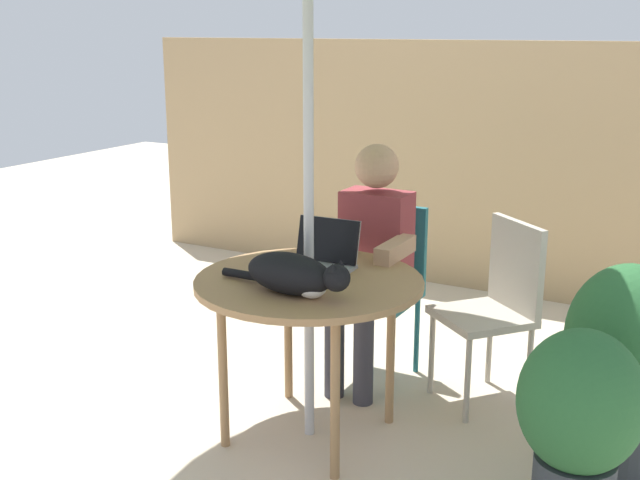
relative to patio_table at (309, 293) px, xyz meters
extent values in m
plane|color=beige|center=(0.00, 0.00, -0.68)|extent=(14.00, 14.00, 0.00)
cube|color=tan|center=(0.00, 2.40, 0.18)|extent=(5.40, 0.08, 1.72)
cylinder|color=#9E754C|center=(0.00, 0.00, 0.05)|extent=(1.00, 1.00, 0.03)
cylinder|color=#9E754C|center=(0.27, 0.27, -0.32)|extent=(0.04, 0.04, 0.71)
cylinder|color=#9E754C|center=(-0.27, 0.27, -0.32)|extent=(0.04, 0.04, 0.71)
cylinder|color=#9E754C|center=(-0.27, -0.27, -0.32)|extent=(0.04, 0.04, 0.71)
cylinder|color=#9E754C|center=(0.27, -0.27, -0.32)|extent=(0.04, 0.04, 0.71)
cylinder|color=#B7B7BC|center=(0.00, 0.00, 0.45)|extent=(0.04, 0.04, 2.26)
cube|color=#1E606B|center=(0.00, 0.70, -0.23)|extent=(0.40, 0.40, 0.04)
cube|color=#1E606B|center=(0.00, 0.88, 0.00)|extent=(0.40, 0.04, 0.44)
cylinder|color=#1E606B|center=(0.17, 0.87, -0.47)|extent=(0.03, 0.03, 0.43)
cylinder|color=#1E606B|center=(-0.17, 0.87, -0.47)|extent=(0.03, 0.03, 0.43)
cylinder|color=#1E606B|center=(-0.17, 0.53, -0.47)|extent=(0.03, 0.03, 0.43)
cylinder|color=#1E606B|center=(0.17, 0.53, -0.47)|extent=(0.03, 0.03, 0.43)
cube|color=#B2A899|center=(0.57, 0.68, -0.23)|extent=(0.56, 0.56, 0.04)
cube|color=#B2A899|center=(0.69, 0.82, 0.00)|extent=(0.33, 0.28, 0.44)
cylinder|color=#B2A899|center=(0.81, 0.70, -0.47)|extent=(0.03, 0.03, 0.43)
cylinder|color=#B2A899|center=(0.55, 0.92, -0.47)|extent=(0.03, 0.03, 0.43)
cylinder|color=#B2A899|center=(0.33, 0.66, -0.47)|extent=(0.03, 0.03, 0.43)
cylinder|color=#B2A899|center=(0.59, 0.44, -0.47)|extent=(0.03, 0.03, 0.43)
cube|color=maroon|center=(0.00, 0.70, 0.05)|extent=(0.34, 0.20, 0.54)
sphere|color=tan|center=(0.00, 0.69, 0.45)|extent=(0.22, 0.22, 0.22)
cube|color=#383842|center=(-0.08, 0.55, -0.17)|extent=(0.12, 0.30, 0.12)
cylinder|color=#383842|center=(-0.08, 0.40, -0.45)|extent=(0.10, 0.10, 0.46)
cube|color=#383842|center=(0.08, 0.55, -0.17)|extent=(0.12, 0.30, 0.12)
cylinder|color=#383842|center=(0.08, 0.40, -0.45)|extent=(0.10, 0.10, 0.46)
cube|color=tan|center=(-0.20, 0.48, 0.10)|extent=(0.08, 0.32, 0.08)
cube|color=tan|center=(0.20, 0.48, 0.10)|extent=(0.08, 0.32, 0.08)
cube|color=gray|center=(-0.03, 0.13, 0.07)|extent=(0.31, 0.23, 0.02)
cube|color=black|center=(-0.03, 0.23, 0.18)|extent=(0.30, 0.07, 0.20)
cube|color=gray|center=(-0.03, 0.24, 0.18)|extent=(0.30, 0.07, 0.20)
ellipsoid|color=black|center=(0.03, -0.21, 0.15)|extent=(0.41, 0.22, 0.17)
sphere|color=black|center=(0.25, -0.23, 0.17)|extent=(0.11, 0.11, 0.11)
ellipsoid|color=white|center=(0.14, -0.22, 0.11)|extent=(0.13, 0.13, 0.09)
cylinder|color=black|center=(-0.25, -0.16, 0.09)|extent=(0.18, 0.05, 0.04)
cone|color=black|center=(0.25, -0.26, 0.22)|extent=(0.04, 0.04, 0.03)
cone|color=black|center=(0.26, -0.20, 0.22)|extent=(0.04, 0.04, 0.03)
cylinder|color=#33383D|center=(1.27, 0.36, -0.52)|extent=(0.38, 0.38, 0.32)
ellipsoid|color=#26592D|center=(1.27, 0.36, -0.09)|extent=(0.50, 0.50, 0.62)
ellipsoid|color=#26592D|center=(1.21, -0.23, -0.13)|extent=(0.44, 0.44, 0.52)
camera|label=1|loc=(1.63, -2.86, 1.12)|focal=44.72mm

